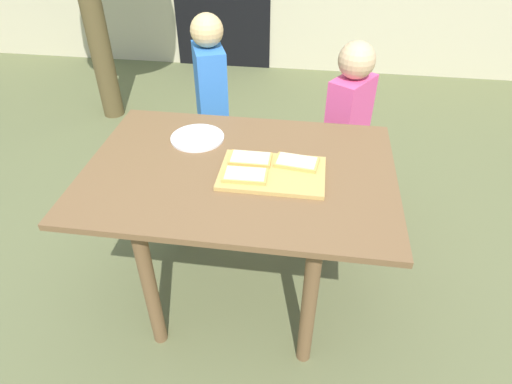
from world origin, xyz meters
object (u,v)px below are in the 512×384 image
(plate_white_left, at_px, (197,138))
(child_left, at_px, (212,105))
(child_right, at_px, (348,122))
(cutting_board, at_px, (272,173))
(pizza_slice_far_left, at_px, (250,159))
(pizza_slice_far_right, at_px, (297,162))
(dining_table, at_px, (240,191))
(pizza_slice_near_left, at_px, (245,175))

(plate_white_left, xyz_separation_m, child_left, (-0.06, 0.51, -0.10))
(child_right, bearing_deg, cutting_board, -113.44)
(plate_white_left, bearing_deg, pizza_slice_far_left, -31.98)
(cutting_board, bearing_deg, pizza_slice_far_left, 146.29)
(pizza_slice_far_right, relative_size, child_left, 0.16)
(child_right, bearing_deg, child_left, 179.74)
(child_left, bearing_deg, pizza_slice_far_right, -53.84)
(dining_table, relative_size, pizza_slice_far_right, 6.89)
(dining_table, xyz_separation_m, child_right, (0.44, 0.70, -0.04))
(cutting_board, bearing_deg, pizza_slice_far_right, 35.85)
(dining_table, xyz_separation_m, cutting_board, (0.13, -0.02, 0.12))
(child_left, bearing_deg, pizza_slice_far_left, -65.08)
(pizza_slice_far_left, height_order, child_right, child_right)
(dining_table, relative_size, child_right, 1.20)
(pizza_slice_far_right, bearing_deg, dining_table, -170.21)
(plate_white_left, height_order, child_right, child_right)
(plate_white_left, bearing_deg, pizza_slice_near_left, -47.09)
(pizza_slice_far_left, xyz_separation_m, plate_white_left, (-0.25, 0.16, -0.02))
(cutting_board, distance_m, child_left, 0.84)
(pizza_slice_far_right, bearing_deg, plate_white_left, 160.02)
(dining_table, height_order, plate_white_left, plate_white_left)
(cutting_board, distance_m, pizza_slice_near_left, 0.11)
(pizza_slice_near_left, distance_m, child_left, 0.84)
(cutting_board, bearing_deg, child_right, 66.56)
(pizza_slice_near_left, relative_size, plate_white_left, 0.73)
(cutting_board, height_order, pizza_slice_near_left, pizza_slice_near_left)
(child_right, bearing_deg, dining_table, -122.36)
(dining_table, xyz_separation_m, pizza_slice_far_right, (0.21, 0.04, 0.13))
(pizza_slice_near_left, distance_m, child_right, 0.89)
(cutting_board, height_order, plate_white_left, cutting_board)
(pizza_slice_far_left, relative_size, pizza_slice_near_left, 0.99)
(pizza_slice_far_right, relative_size, plate_white_left, 0.76)
(pizza_slice_far_left, relative_size, plate_white_left, 0.72)
(dining_table, height_order, pizza_slice_far_right, pizza_slice_far_right)
(cutting_board, relative_size, child_left, 0.36)
(plate_white_left, distance_m, child_right, 0.84)
(pizza_slice_near_left, height_order, plate_white_left, pizza_slice_near_left)
(dining_table, height_order, child_right, child_right)
(cutting_board, relative_size, pizza_slice_far_left, 2.43)
(pizza_slice_near_left, height_order, child_left, child_left)
(pizza_slice_far_left, bearing_deg, pizza_slice_near_left, -91.23)
(child_left, bearing_deg, cutting_board, -61.13)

